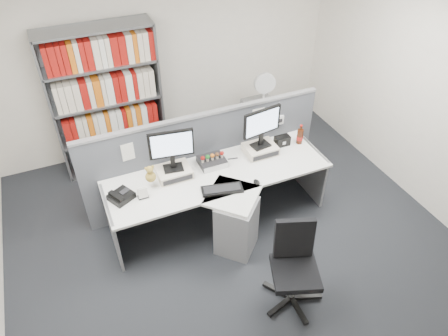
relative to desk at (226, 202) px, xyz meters
name	(u,v)px	position (x,y,z in m)	size (l,w,h in m)	color
ground	(247,266)	(0.00, -0.60, -0.46)	(5.50, 5.50, 0.00)	#282A2F
room_shell	(255,132)	(0.00, -0.60, 1.33)	(5.04, 5.54, 2.72)	white
partition	(205,157)	(0.00, 0.65, 0.19)	(3.00, 0.08, 1.27)	#52565E
desk	(226,202)	(0.00, 0.00, 0.00)	(2.60, 1.20, 0.72)	white
monitor_riser_left	(174,172)	(-0.48, 0.38, 0.31)	(0.38, 0.31, 0.10)	beige
monitor_riser_right	(260,149)	(0.62, 0.38, 0.31)	(0.38, 0.31, 0.10)	beige
monitor_left	(171,147)	(-0.48, 0.38, 0.66)	(0.49, 0.19, 0.50)	black
monitor_right	(262,125)	(0.62, 0.38, 0.66)	(0.49, 0.19, 0.50)	black
desktop_pc	(212,162)	(0.00, 0.40, 0.30)	(0.30, 0.27, 0.08)	black
figurines	(212,156)	(0.00, 0.38, 0.40)	(0.29, 0.05, 0.09)	beige
keyboard	(222,189)	(-0.07, -0.06, 0.28)	(0.48, 0.26, 0.03)	black
mouse	(257,182)	(0.32, -0.11, 0.28)	(0.06, 0.10, 0.04)	black
desk_phone	(121,196)	(-1.11, 0.24, 0.30)	(0.31, 0.30, 0.10)	black
desk_calendar	(143,193)	(-0.89, 0.17, 0.32)	(0.11, 0.08, 0.13)	black
plush_toy	(150,175)	(-0.76, 0.28, 0.45)	(0.12, 0.12, 0.20)	#A38736
speaker	(282,141)	(0.94, 0.42, 0.33)	(0.19, 0.10, 0.13)	black
cola_bottle	(300,136)	(1.17, 0.37, 0.36)	(0.08, 0.08, 0.26)	#3F190A
shelving_unit	(107,103)	(-0.90, 1.85, 0.52)	(1.41, 0.40, 2.00)	slate
filing_cabinet	(262,126)	(1.20, 1.40, -0.11)	(0.45, 0.61, 0.70)	slate
desk_fan	(265,86)	(1.20, 1.40, 0.56)	(0.30, 0.18, 0.50)	white
office_chair	(294,264)	(0.25, -1.10, 0.04)	(0.62, 0.63, 0.93)	silver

